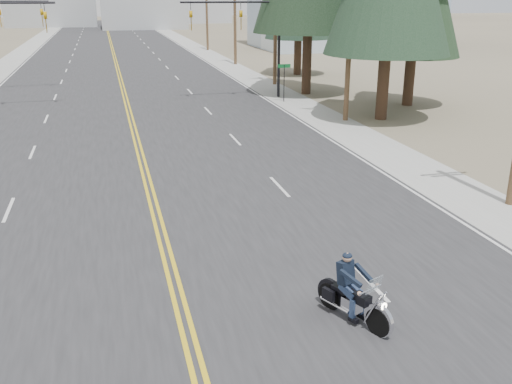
{
  "coord_description": "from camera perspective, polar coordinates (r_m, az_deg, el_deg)",
  "views": [
    {
      "loc": [
        -1.32,
        -8.39,
        7.23
      ],
      "look_at": [
        2.79,
        7.24,
        1.6
      ],
      "focal_mm": 40.0,
      "sensor_mm": 36.0,
      "label": 1
    }
  ],
  "objects": [
    {
      "name": "utility_pole_d",
      "position": [
        62.94,
        -2.14,
        18.05
      ],
      "size": [
        2.2,
        0.3,
        11.5
      ],
      "color": "brown",
      "rests_on": "ground"
    },
    {
      "name": "motorcyclist",
      "position": [
        13.43,
        9.84,
        -9.6
      ],
      "size": [
        1.67,
        2.29,
        1.64
      ],
      "primitive_type": null,
      "rotation": [
        0.0,
        0.0,
        3.55
      ],
      "color": "black",
      "rests_on": "ground"
    },
    {
      "name": "utility_pole_b",
      "position": [
        34.32,
        9.45,
        16.88
      ],
      "size": [
        2.2,
        0.3,
        11.5
      ],
      "color": "brown",
      "rests_on": "ground"
    },
    {
      "name": "street_sign",
      "position": [
        40.62,
        2.83,
        11.5
      ],
      "size": [
        0.9,
        0.06,
        2.62
      ],
      "color": "black",
      "rests_on": "ground"
    },
    {
      "name": "utility_pole_c",
      "position": [
        48.43,
        1.96,
        17.42
      ],
      "size": [
        2.2,
        0.3,
        11.0
      ],
      "color": "brown",
      "rests_on": "ground"
    },
    {
      "name": "sidewalk_left",
      "position": [
        79.38,
        -22.59,
        12.56
      ],
      "size": [
        3.0,
        200.0,
        0.01
      ],
      "primitive_type": "cube",
      "color": "#A5A5A0",
      "rests_on": "ground"
    },
    {
      "name": "sidewalk_right",
      "position": [
        79.76,
        -5.57,
        13.91
      ],
      "size": [
        3.0,
        200.0,
        0.01
      ],
      "primitive_type": "cube",
      "color": "#A5A5A0",
      "rests_on": "ground"
    },
    {
      "name": "utility_pole_e",
      "position": [
        79.61,
        -4.96,
        18.05
      ],
      "size": [
        2.2,
        0.3,
        11.0
      ],
      "color": "brown",
      "rests_on": "ground"
    },
    {
      "name": "traffic_mast_right",
      "position": [
        41.74,
        -0.43,
        16.05
      ],
      "size": [
        7.1,
        0.26,
        7.0
      ],
      "color": "black",
      "rests_on": "ground"
    },
    {
      "name": "road",
      "position": [
        78.73,
        -14.08,
        13.38
      ],
      "size": [
        20.0,
        200.0,
        0.01
      ],
      "primitive_type": "cube",
      "color": "#303033",
      "rests_on": "ground"
    }
  ]
}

